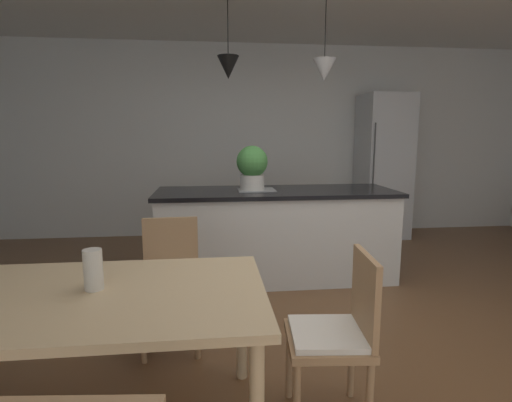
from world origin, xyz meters
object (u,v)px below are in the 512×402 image
object	(u,v)px
chair_far_right	(171,278)
vase_on_dining_table	(93,270)
potted_plant_on_island	(252,166)
kitchen_island	(276,233)
chair_kitchen_end	(338,331)
refrigerator	(383,166)
dining_table	(56,308)

from	to	relation	value
chair_far_right	vase_on_dining_table	world-z (taller)	vase_on_dining_table
potted_plant_on_island	kitchen_island	bearing A→B (deg)	0.00
chair_far_right	vase_on_dining_table	bearing A→B (deg)	-108.39
chair_kitchen_end	refrigerator	world-z (taller)	refrigerator
refrigerator	vase_on_dining_table	bearing A→B (deg)	-129.80
kitchen_island	potted_plant_on_island	distance (m)	0.72
refrigerator	kitchen_island	bearing A→B (deg)	-139.02
potted_plant_on_island	chair_far_right	bearing A→B (deg)	-119.28
dining_table	vase_on_dining_table	world-z (taller)	vase_on_dining_table
chair_far_right	potted_plant_on_island	world-z (taller)	potted_plant_on_island
dining_table	vase_on_dining_table	bearing A→B (deg)	16.04
dining_table	refrigerator	size ratio (longest dim) A/B	0.95
chair_kitchen_end	vase_on_dining_table	world-z (taller)	vase_on_dining_table
potted_plant_on_island	chair_kitchen_end	bearing A→B (deg)	-84.17
kitchen_island	dining_table	bearing A→B (deg)	-123.14
chair_kitchen_end	potted_plant_on_island	bearing A→B (deg)	95.83
dining_table	kitchen_island	xyz separation A→B (m)	(1.35, 2.07, -0.20)
kitchen_island	vase_on_dining_table	distance (m)	2.37
chair_kitchen_end	kitchen_island	size ratio (longest dim) A/B	0.37
chair_kitchen_end	kitchen_island	distance (m)	2.07
vase_on_dining_table	dining_table	bearing A→B (deg)	-163.96
refrigerator	potted_plant_on_island	distance (m)	2.56
potted_plant_on_island	dining_table	bearing A→B (deg)	-118.29
kitchen_island	refrigerator	world-z (taller)	refrigerator
chair_far_right	dining_table	bearing A→B (deg)	-116.81
dining_table	chair_kitchen_end	xyz separation A→B (m)	(1.32, -0.00, -0.19)
chair_far_right	refrigerator	bearing A→B (deg)	45.67
dining_table	kitchen_island	distance (m)	2.48
dining_table	kitchen_island	world-z (taller)	kitchen_island
refrigerator	potted_plant_on_island	bearing A→B (deg)	-142.50
dining_table	chair_kitchen_end	bearing A→B (deg)	-0.20
chair_kitchen_end	vase_on_dining_table	size ratio (longest dim) A/B	4.54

